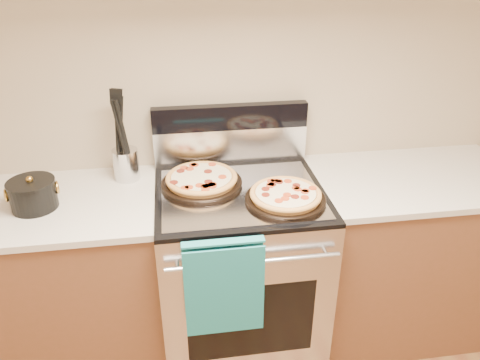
{
  "coord_description": "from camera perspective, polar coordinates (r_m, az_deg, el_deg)",
  "views": [
    {
      "loc": [
        -0.27,
        -0.18,
        1.94
      ],
      "look_at": [
        -0.01,
        1.55,
        1.03
      ],
      "focal_mm": 35.0,
      "sensor_mm": 36.0,
      "label": 1
    }
  ],
  "objects": [
    {
      "name": "cabinet_left",
      "position": [
        2.47,
        -21.29,
        -12.15
      ],
      "size": [
        1.0,
        0.62,
        0.88
      ],
      "primitive_type": "cube",
      "color": "brown",
      "rests_on": "ground"
    },
    {
      "name": "pepperoni_pizza_front",
      "position": [
        2.02,
        5.57,
        -1.95
      ],
      "size": [
        0.42,
        0.42,
        0.05
      ],
      "primitive_type": null,
      "rotation": [
        0.0,
        0.0,
        0.26
      ],
      "color": "#AA7633",
      "rests_on": "foil_sheet"
    },
    {
      "name": "dish_towel",
      "position": [
        1.92,
        -1.96,
        -12.71
      ],
      "size": [
        0.32,
        0.05,
        0.42
      ],
      "primitive_type": null,
      "color": "#166972",
      "rests_on": "oven_handle"
    },
    {
      "name": "countertop_left",
      "position": [
        2.22,
        -23.27,
        -3.0
      ],
      "size": [
        1.02,
        0.64,
        0.03
      ],
      "primitive_type": "cube",
      "color": "#BCB3A9",
      "rests_on": "cabinet_left"
    },
    {
      "name": "cooktop",
      "position": [
        2.12,
        -0.03,
        -1.52
      ],
      "size": [
        0.76,
        0.68,
        0.02
      ],
      "primitive_type": "cube",
      "color": "black",
      "rests_on": "range_body"
    },
    {
      "name": "wall_back",
      "position": [
        2.28,
        -1.37,
        12.54
      ],
      "size": [
        4.0,
        0.0,
        4.0
      ],
      "primitive_type": "plane",
      "rotation": [
        1.57,
        0.0,
        0.0
      ],
      "color": "tan",
      "rests_on": "ground"
    },
    {
      "name": "backsplash_lower",
      "position": [
        2.35,
        -1.15,
        4.26
      ],
      "size": [
        0.76,
        0.06,
        0.18
      ],
      "primitive_type": "cube",
      "color": "silver",
      "rests_on": "cooktop"
    },
    {
      "name": "oven_window",
      "position": [
        2.13,
        1.36,
        -16.84
      ],
      "size": [
        0.56,
        0.01,
        0.4
      ],
      "primitive_type": "cube",
      "color": "black",
      "rests_on": "range_body"
    },
    {
      "name": "foil_sheet",
      "position": [
        2.09,
        0.09,
        -1.61
      ],
      "size": [
        0.7,
        0.55,
        0.01
      ],
      "primitive_type": "cube",
      "color": "gray",
      "rests_on": "cooktop"
    },
    {
      "name": "countertop_right",
      "position": [
        2.43,
        20.87,
        0.11
      ],
      "size": [
        1.02,
        0.64,
        0.03
      ],
      "primitive_type": "cube",
      "color": "#BCB3A9",
      "rests_on": "cabinet_right"
    },
    {
      "name": "utensil_crock",
      "position": [
        2.27,
        -13.71,
        1.87
      ],
      "size": [
        0.15,
        0.15,
        0.15
      ],
      "primitive_type": "cylinder",
      "rotation": [
        0.0,
        0.0,
        0.26
      ],
      "color": "silver",
      "rests_on": "countertop_left"
    },
    {
      "name": "oven_handle",
      "position": [
        1.87,
        1.69,
        -10.03
      ],
      "size": [
        0.7,
        0.03,
        0.03
      ],
      "primitive_type": "cylinder",
      "rotation": [
        0.0,
        1.57,
        0.0
      ],
      "color": "silver",
      "rests_on": "range_body"
    },
    {
      "name": "range_body",
      "position": [
        2.38,
        -0.03,
        -11.24
      ],
      "size": [
        0.76,
        0.68,
        0.9
      ],
      "primitive_type": "cube",
      "color": "#B7B7BC",
      "rests_on": "ground"
    },
    {
      "name": "saucepan",
      "position": [
        2.16,
        -23.89,
        -1.75
      ],
      "size": [
        0.22,
        0.22,
        0.12
      ],
      "primitive_type": "cylinder",
      "rotation": [
        0.0,
        0.0,
        0.2
      ],
      "color": "black",
      "rests_on": "countertop_left"
    },
    {
      "name": "cabinet_right",
      "position": [
        2.66,
        19.23,
        -8.62
      ],
      "size": [
        1.0,
        0.62,
        0.88
      ],
      "primitive_type": "cube",
      "color": "brown",
      "rests_on": "ground"
    },
    {
      "name": "backsplash_upper",
      "position": [
        2.3,
        -1.19,
        7.7
      ],
      "size": [
        0.76,
        0.06,
        0.12
      ],
      "primitive_type": "cube",
      "color": "black",
      "rests_on": "backsplash_lower"
    },
    {
      "name": "pepperoni_pizza_back",
      "position": [
        2.15,
        -4.7,
        -0.01
      ],
      "size": [
        0.47,
        0.47,
        0.05
      ],
      "primitive_type": null,
      "rotation": [
        0.0,
        0.0,
        -0.35
      ],
      "color": "#AA7633",
      "rests_on": "foil_sheet"
    }
  ]
}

